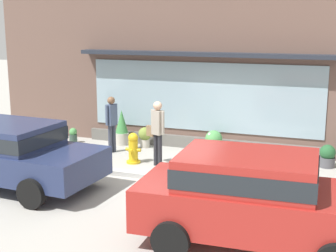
% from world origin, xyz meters
% --- Properties ---
extents(ground_plane, '(60.00, 60.00, 0.00)m').
position_xyz_m(ground_plane, '(0.00, 0.00, 0.00)').
color(ground_plane, '#9E9B93').
extents(curb_strip, '(14.00, 0.24, 0.12)m').
position_xyz_m(curb_strip, '(0.00, -0.20, 0.06)').
color(curb_strip, '#B2B2AD').
rests_on(curb_strip, ground_plane).
extents(storefront, '(14.00, 0.81, 5.43)m').
position_xyz_m(storefront, '(-0.00, 3.19, 2.65)').
color(storefront, brown).
rests_on(storefront, ground_plane).
extents(fire_hydrant, '(0.43, 0.41, 0.84)m').
position_xyz_m(fire_hydrant, '(-1.32, 0.89, 0.41)').
color(fire_hydrant, gold).
rests_on(fire_hydrant, ground_plane).
extents(pedestrian_with_handbag, '(0.60, 0.36, 1.74)m').
position_xyz_m(pedestrian_with_handbag, '(-0.62, 0.89, 1.01)').
color(pedestrian_with_handbag, '#232328').
rests_on(pedestrian_with_handbag, ground_plane).
extents(pedestrian_passerby, '(0.28, 0.43, 1.65)m').
position_xyz_m(pedestrian_passerby, '(-2.37, 1.69, 0.96)').
color(pedestrian_passerby, '#333847').
rests_on(pedestrian_passerby, ground_plane).
extents(parked_car_navy, '(4.36, 2.28, 1.49)m').
position_xyz_m(parked_car_navy, '(-3.25, -1.81, 0.85)').
color(parked_car_navy, navy).
rests_on(parked_car_navy, ground_plane).
extents(parked_car_red, '(4.16, 2.12, 1.61)m').
position_xyz_m(parked_car_red, '(2.66, -2.93, 0.91)').
color(parked_car_red, maroon).
rests_on(parked_car_red, ground_plane).
extents(potted_plant_low_front, '(0.45, 0.45, 1.09)m').
position_xyz_m(potted_plant_low_front, '(-2.50, 2.62, 0.52)').
color(potted_plant_low_front, '#B7B2A3').
rests_on(potted_plant_low_front, ground_plane).
extents(potted_plant_corner_tall, '(0.49, 0.49, 0.71)m').
position_xyz_m(potted_plant_corner_tall, '(0.49, 2.51, 0.38)').
color(potted_plant_corner_tall, '#9E6042').
rests_on(potted_plant_corner_tall, ground_plane).
extents(potted_plant_doorstep, '(0.40, 0.40, 0.63)m').
position_xyz_m(potted_plant_doorstep, '(-1.68, 2.54, 0.35)').
color(potted_plant_doorstep, '#B7B2A3').
rests_on(potted_plant_doorstep, ground_plane).
extents(potted_plant_by_entrance, '(0.25, 0.25, 0.49)m').
position_xyz_m(potted_plant_by_entrance, '(-4.03, 2.24, 0.25)').
color(potted_plant_by_entrance, '#33473D').
rests_on(potted_plant_by_entrance, ground_plane).
extents(potted_plant_window_right, '(0.41, 0.41, 0.61)m').
position_xyz_m(potted_plant_window_right, '(3.63, 2.33, 0.30)').
color(potted_plant_window_right, '#4C4C51').
rests_on(potted_plant_window_right, ground_plane).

